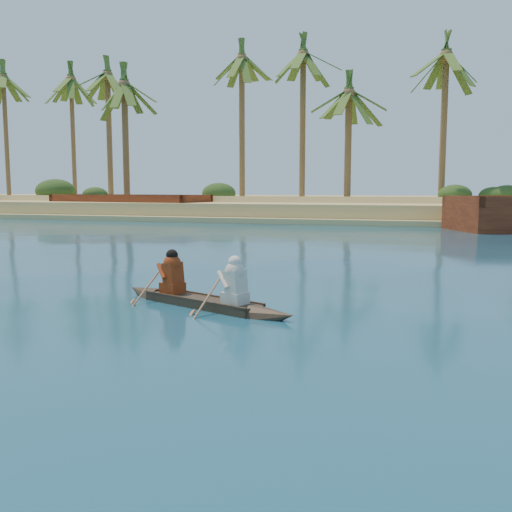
% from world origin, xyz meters
% --- Properties ---
extents(ground, '(160.00, 160.00, 0.00)m').
position_xyz_m(ground, '(0.00, 0.00, 0.00)').
color(ground, navy).
rests_on(ground, ground).
extents(sandy_embankment, '(150.00, 51.00, 1.50)m').
position_xyz_m(sandy_embankment, '(0.00, 46.89, 0.53)').
color(sandy_embankment, tan).
rests_on(sandy_embankment, ground).
extents(palm_grove, '(110.00, 14.00, 16.00)m').
position_xyz_m(palm_grove, '(0.00, 35.00, 8.00)').
color(palm_grove, '#2F571E').
rests_on(palm_grove, ground).
extents(shrub_cluster, '(100.00, 6.00, 2.40)m').
position_xyz_m(shrub_cluster, '(0.00, 31.50, 1.20)').
color(shrub_cluster, '#1C3D16').
rests_on(shrub_cluster, ground).
extents(canoe, '(4.50, 2.32, 1.27)m').
position_xyz_m(canoe, '(7.34, -4.00, 0.25)').
color(canoe, '#3B2D20').
rests_on(canoe, ground).
extents(barge_mid, '(13.62, 6.16, 2.19)m').
position_xyz_m(barge_mid, '(-12.00, 26.93, 0.77)').
color(barge_mid, brown).
rests_on(barge_mid, ground).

